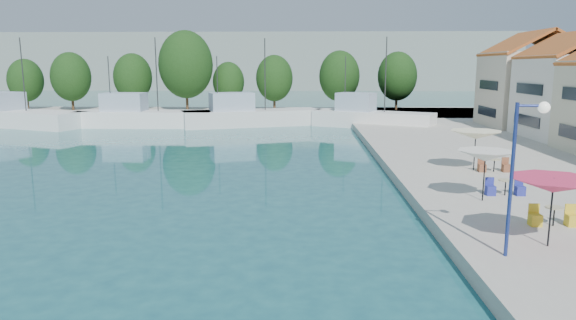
{
  "coord_description": "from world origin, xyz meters",
  "views": [
    {
      "loc": [
        0.81,
        -2.83,
        6.7
      ],
      "look_at": [
        -0.14,
        26.0,
        1.42
      ],
      "focal_mm": 32.0,
      "sensor_mm": 36.0,
      "label": 1
    }
  ],
  "objects_px": {
    "umbrella_pink": "(553,185)",
    "trawler_03": "(249,117)",
    "trawler_01": "(13,117)",
    "umbrella_white": "(485,156)",
    "trawler_04": "(370,118)",
    "street_lamp": "(524,151)",
    "trawler_02": "(142,117)",
    "umbrella_cream": "(476,135)"
  },
  "relations": [
    {
      "from": "trawler_03",
      "to": "umbrella_pink",
      "type": "distance_m",
      "value": 43.58
    },
    {
      "from": "trawler_01",
      "to": "trawler_02",
      "type": "bearing_deg",
      "value": 19.04
    },
    {
      "from": "umbrella_pink",
      "to": "street_lamp",
      "type": "distance_m",
      "value": 2.23
    },
    {
      "from": "trawler_03",
      "to": "street_lamp",
      "type": "height_order",
      "value": "trawler_03"
    },
    {
      "from": "trawler_04",
      "to": "umbrella_cream",
      "type": "relative_size",
      "value": 4.49
    },
    {
      "from": "trawler_01",
      "to": "trawler_04",
      "type": "xyz_separation_m",
      "value": [
        40.4,
        -0.21,
        0.0
      ]
    },
    {
      "from": "trawler_02",
      "to": "street_lamp",
      "type": "xyz_separation_m",
      "value": [
        25.2,
        -40.6,
        3.02
      ]
    },
    {
      "from": "trawler_04",
      "to": "umbrella_white",
      "type": "height_order",
      "value": "trawler_04"
    },
    {
      "from": "trawler_01",
      "to": "street_lamp",
      "type": "relative_size",
      "value": 3.57
    },
    {
      "from": "trawler_01",
      "to": "umbrella_white",
      "type": "xyz_separation_m",
      "value": [
        41.46,
        -33.91,
        1.62
      ]
    },
    {
      "from": "umbrella_pink",
      "to": "trawler_03",
      "type": "bearing_deg",
      "value": 109.86
    },
    {
      "from": "trawler_03",
      "to": "trawler_04",
      "type": "height_order",
      "value": "same"
    },
    {
      "from": "trawler_01",
      "to": "trawler_02",
      "type": "distance_m",
      "value": 14.95
    },
    {
      "from": "umbrella_white",
      "to": "umbrella_cream",
      "type": "bearing_deg",
      "value": 75.32
    },
    {
      "from": "trawler_04",
      "to": "umbrella_pink",
      "type": "height_order",
      "value": "trawler_04"
    },
    {
      "from": "trawler_04",
      "to": "street_lamp",
      "type": "xyz_separation_m",
      "value": [
        -0.26,
        -40.79,
        3.01
      ]
    },
    {
      "from": "trawler_04",
      "to": "umbrella_cream",
      "type": "bearing_deg",
      "value": -57.36
    },
    {
      "from": "trawler_01",
      "to": "umbrella_pink",
      "type": "distance_m",
      "value": 57.77
    },
    {
      "from": "trawler_01",
      "to": "umbrella_pink",
      "type": "bearing_deg",
      "value": -23.27
    },
    {
      "from": "trawler_01",
      "to": "trawler_03",
      "type": "distance_m",
      "value": 26.85
    },
    {
      "from": "trawler_03",
      "to": "street_lamp",
      "type": "distance_m",
      "value": 44.11
    },
    {
      "from": "trawler_02",
      "to": "umbrella_white",
      "type": "distance_m",
      "value": 42.76
    },
    {
      "from": "umbrella_cream",
      "to": "street_lamp",
      "type": "bearing_deg",
      "value": -102.61
    },
    {
      "from": "trawler_03",
      "to": "street_lamp",
      "type": "xyz_separation_m",
      "value": [
        13.31,
        -41.95,
        3.02
      ]
    },
    {
      "from": "trawler_03",
      "to": "trawler_04",
      "type": "xyz_separation_m",
      "value": [
        13.57,
        -1.16,
        0.0
      ]
    },
    {
      "from": "umbrella_pink",
      "to": "street_lamp",
      "type": "height_order",
      "value": "street_lamp"
    },
    {
      "from": "trawler_02",
      "to": "trawler_04",
      "type": "height_order",
      "value": "same"
    },
    {
      "from": "trawler_03",
      "to": "umbrella_white",
      "type": "xyz_separation_m",
      "value": [
        14.62,
        -34.85,
        1.62
      ]
    },
    {
      "from": "trawler_02",
      "to": "trawler_04",
      "type": "relative_size",
      "value": 1.13
    },
    {
      "from": "trawler_02",
      "to": "umbrella_pink",
      "type": "relative_size",
      "value": 5.11
    },
    {
      "from": "street_lamp",
      "to": "trawler_01",
      "type": "bearing_deg",
      "value": 138.39
    },
    {
      "from": "umbrella_pink",
      "to": "umbrella_white",
      "type": "xyz_separation_m",
      "value": [
        -0.17,
        6.11,
        -0.06
      ]
    },
    {
      "from": "trawler_01",
      "to": "trawler_04",
      "type": "distance_m",
      "value": 40.4
    },
    {
      "from": "trawler_02",
      "to": "trawler_03",
      "type": "height_order",
      "value": "same"
    },
    {
      "from": "trawler_03",
      "to": "street_lamp",
      "type": "relative_size",
      "value": 3.19
    },
    {
      "from": "umbrella_white",
      "to": "trawler_03",
      "type": "bearing_deg",
      "value": 112.76
    },
    {
      "from": "trawler_02",
      "to": "umbrella_white",
      "type": "bearing_deg",
      "value": -51.86
    },
    {
      "from": "umbrella_cream",
      "to": "trawler_01",
      "type": "bearing_deg",
      "value": 148.18
    },
    {
      "from": "trawler_02",
      "to": "umbrella_white",
      "type": "relative_size",
      "value": 5.97
    },
    {
      "from": "umbrella_white",
      "to": "trawler_01",
      "type": "bearing_deg",
      "value": 140.72
    },
    {
      "from": "trawler_04",
      "to": "umbrella_pink",
      "type": "bearing_deg",
      "value": -61.8
    },
    {
      "from": "umbrella_white",
      "to": "street_lamp",
      "type": "height_order",
      "value": "street_lamp"
    }
  ]
}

